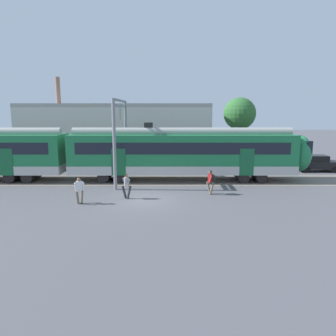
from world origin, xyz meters
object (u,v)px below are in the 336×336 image
object	(u,v)px
commuter_train	(76,153)
pedestrian_red	(209,180)
pedestrian_white	(78,189)
pedestrian_grey	(125,184)
parked_car_black	(315,163)

from	to	relation	value
commuter_train	pedestrian_red	size ratio (longest dim) A/B	22.83
pedestrian_red	pedestrian_white	bearing A→B (deg)	-164.32
pedestrian_grey	pedestrian_red	size ratio (longest dim) A/B	1.00
pedestrian_red	parked_car_black	bearing A→B (deg)	37.78
commuter_train	pedestrian_white	world-z (taller)	commuter_train
pedestrian_white	pedestrian_red	size ratio (longest dim) A/B	1.00
pedestrian_red	parked_car_black	distance (m)	14.12
commuter_train	pedestrian_white	distance (m)	7.31
commuter_train	pedestrian_white	xyz separation A→B (m)	(1.95, -6.93, -1.29)
commuter_train	pedestrian_grey	distance (m)	7.52
pedestrian_white	parked_car_black	bearing A→B (deg)	29.40
pedestrian_red	parked_car_black	world-z (taller)	pedestrian_red
pedestrian_grey	parked_car_black	bearing A→B (deg)	30.31
commuter_train	pedestrian_red	distance (m)	11.34
commuter_train	pedestrian_white	bearing A→B (deg)	-74.25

